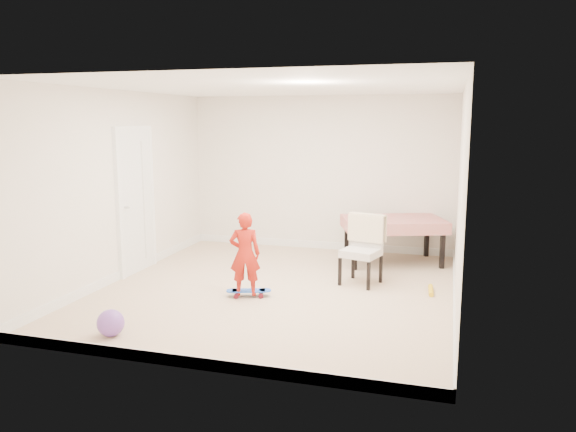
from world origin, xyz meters
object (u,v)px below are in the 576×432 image
(dining_chair, at_px, (361,250))
(balloon, at_px, (111,323))
(child, at_px, (245,257))
(dining_table, at_px, (393,241))
(skateboard, at_px, (249,293))

(dining_chair, relative_size, balloon, 3.35)
(child, bearing_deg, dining_chair, -160.52)
(dining_table, relative_size, dining_chair, 1.60)
(dining_table, xyz_separation_m, balloon, (-2.47, -3.85, -0.21))
(dining_chair, xyz_separation_m, balloon, (-2.18, -2.57, -0.33))
(dining_table, distance_m, dining_chair, 1.33)
(child, distance_m, balloon, 1.85)
(skateboard, bearing_deg, dining_table, 36.73)
(dining_table, height_order, balloon, dining_table)
(child, relative_size, balloon, 3.74)
(dining_table, distance_m, skateboard, 2.74)
(balloon, bearing_deg, dining_table, 57.34)
(child, height_order, balloon, child)
(dining_table, relative_size, skateboard, 2.65)
(dining_chair, height_order, balloon, dining_chair)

